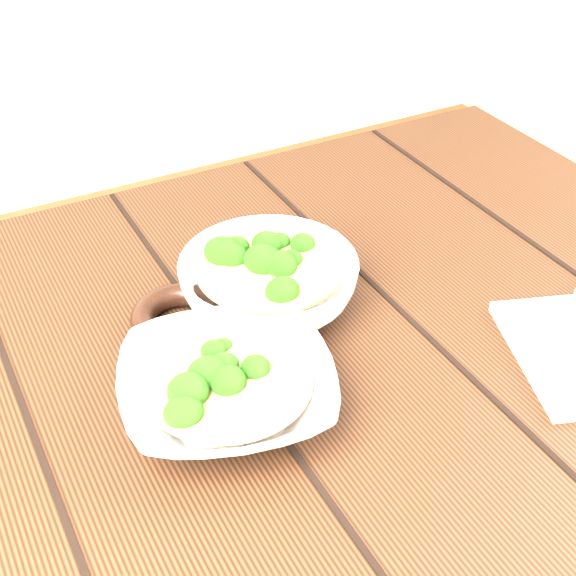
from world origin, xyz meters
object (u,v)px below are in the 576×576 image
(soup_bowl_back, at_px, (269,283))
(trivet, at_px, (181,318))
(table, at_px, (257,445))
(soup_bowl_front, at_px, (227,388))

(soup_bowl_back, distance_m, trivet, 0.10)
(table, relative_size, trivet, 11.27)
(trivet, bearing_deg, table, -64.27)
(trivet, bearing_deg, soup_bowl_back, -7.15)
(table, xyz_separation_m, trivet, (-0.04, 0.09, 0.13))
(soup_bowl_back, relative_size, trivet, 2.06)
(soup_bowl_front, bearing_deg, table, 42.94)
(table, bearing_deg, trivet, 115.73)
(table, bearing_deg, soup_bowl_back, 54.01)
(soup_bowl_back, xyz_separation_m, trivet, (-0.10, 0.01, -0.02))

